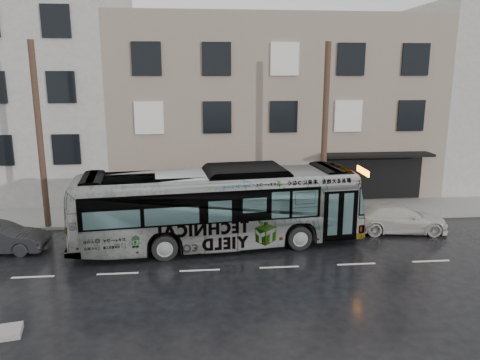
# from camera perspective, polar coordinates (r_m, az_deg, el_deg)

# --- Properties ---
(ground) EXTENTS (120.00, 120.00, 0.00)m
(ground) POSITION_cam_1_polar(r_m,az_deg,el_deg) (21.28, -5.01, -8.20)
(ground) COLOR black
(ground) RESTS_ON ground
(sidewalk) EXTENTS (90.00, 3.60, 0.15)m
(sidewalk) POSITION_cam_1_polar(r_m,az_deg,el_deg) (25.89, -5.14, -4.14)
(sidewalk) COLOR gray
(sidewalk) RESTS_ON ground
(building_taupe) EXTENTS (20.00, 12.00, 11.00)m
(building_taupe) POSITION_cam_1_polar(r_m,az_deg,el_deg) (33.01, 3.36, 9.19)
(building_taupe) COLOR gray
(building_taupe) RESTS_ON ground
(utility_pole_front) EXTENTS (0.30, 0.30, 9.00)m
(utility_pole_front) POSITION_cam_1_polar(r_m,az_deg,el_deg) (24.25, 10.29, 5.62)
(utility_pole_front) COLOR #503728
(utility_pole_front) RESTS_ON sidewalk
(utility_pole_rear) EXTENTS (0.30, 0.30, 9.00)m
(utility_pole_rear) POSITION_cam_1_polar(r_m,az_deg,el_deg) (24.49, -23.22, 4.85)
(utility_pole_rear) COLOR #503728
(utility_pole_rear) RESTS_ON sidewalk
(sign_post) EXTENTS (0.06, 0.06, 2.40)m
(sign_post) POSITION_cam_1_polar(r_m,az_deg,el_deg) (25.19, 12.40, -1.86)
(sign_post) COLOR slate
(sign_post) RESTS_ON sidewalk
(bus) EXTENTS (13.12, 4.38, 3.58)m
(bus) POSITION_cam_1_polar(r_m,az_deg,el_deg) (20.95, -2.66, -3.32)
(bus) COLOR #B2B2B2
(bus) RESTS_ON ground
(white_sedan) EXTENTS (4.90, 2.42, 1.37)m
(white_sedan) POSITION_cam_1_polar(r_m,az_deg,el_deg) (24.32, 18.70, -4.42)
(white_sedan) COLOR #BBB9B2
(white_sedan) RESTS_ON ground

